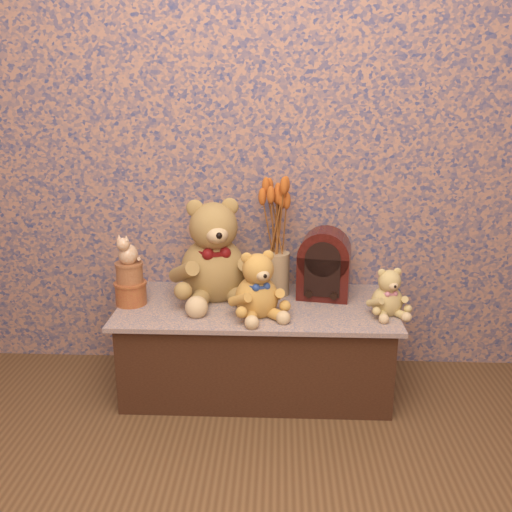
# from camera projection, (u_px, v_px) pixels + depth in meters

# --- Properties ---
(display_shelf) EXTENTS (1.22, 0.58, 0.41)m
(display_shelf) POSITION_uv_depth(u_px,v_px,m) (256.00, 346.00, 2.55)
(display_shelf) COLOR #3A4C78
(display_shelf) RESTS_ON ground
(teddy_large) EXTENTS (0.51, 0.56, 0.50)m
(teddy_large) POSITION_uv_depth(u_px,v_px,m) (213.00, 245.00, 2.51)
(teddy_large) COLOR olive
(teddy_large) RESTS_ON display_shelf
(teddy_medium) EXTENTS (0.33, 0.36, 0.30)m
(teddy_medium) POSITION_uv_depth(u_px,v_px,m) (257.00, 281.00, 2.33)
(teddy_medium) COLOR #CD873A
(teddy_medium) RESTS_ON display_shelf
(teddy_small) EXTENTS (0.22, 0.24, 0.22)m
(teddy_small) POSITION_uv_depth(u_px,v_px,m) (388.00, 289.00, 2.35)
(teddy_small) COLOR tan
(teddy_small) RESTS_ON display_shelf
(cathedral_radio) EXTENTS (0.26, 0.20, 0.32)m
(cathedral_radio) POSITION_uv_depth(u_px,v_px,m) (324.00, 263.00, 2.54)
(cathedral_radio) COLOR #380E0A
(cathedral_radio) RESTS_ON display_shelf
(ceramic_vase) EXTENTS (0.16, 0.16, 0.20)m
(ceramic_vase) POSITION_uv_depth(u_px,v_px,m) (276.00, 274.00, 2.59)
(ceramic_vase) COLOR tan
(ceramic_vase) RESTS_ON display_shelf
(dried_stalks) EXTENTS (0.26, 0.26, 0.41)m
(dried_stalks) POSITION_uv_depth(u_px,v_px,m) (277.00, 209.00, 2.50)
(dried_stalks) COLOR #C15A1F
(dried_stalks) RESTS_ON ceramic_vase
(biscuit_tin_lower) EXTENTS (0.18, 0.18, 0.10)m
(biscuit_tin_lower) POSITION_uv_depth(u_px,v_px,m) (131.00, 293.00, 2.48)
(biscuit_tin_lower) COLOR #B57C35
(biscuit_tin_lower) RESTS_ON display_shelf
(biscuit_tin_upper) EXTENTS (0.14, 0.14, 0.09)m
(biscuit_tin_upper) POSITION_uv_depth(u_px,v_px,m) (130.00, 273.00, 2.45)
(biscuit_tin_upper) COLOR tan
(biscuit_tin_upper) RESTS_ON biscuit_tin_lower
(cat_figurine) EXTENTS (0.13, 0.14, 0.14)m
(cat_figurine) POSITION_uv_depth(u_px,v_px,m) (128.00, 248.00, 2.42)
(cat_figurine) COLOR silver
(cat_figurine) RESTS_ON biscuit_tin_upper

